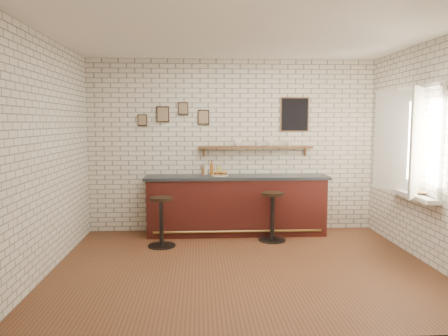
# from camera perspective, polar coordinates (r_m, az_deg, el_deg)

# --- Properties ---
(ground) EXTENTS (5.00, 5.00, 0.00)m
(ground) POSITION_cam_1_polar(r_m,az_deg,el_deg) (5.99, 2.51, -12.66)
(ground) COLOR brown
(ground) RESTS_ON ground
(bar_counter) EXTENTS (3.10, 0.65, 1.01)m
(bar_counter) POSITION_cam_1_polar(r_m,az_deg,el_deg) (7.50, 1.63, -4.82)
(bar_counter) COLOR #451612
(bar_counter) RESTS_ON ground
(sandwich_plate) EXTENTS (0.28, 0.28, 0.01)m
(sandwich_plate) POSITION_cam_1_polar(r_m,az_deg,el_deg) (7.41, -0.54, -0.97)
(sandwich_plate) COLOR white
(sandwich_plate) RESTS_ON bar_counter
(ciabatta_sandwich) EXTENTS (0.23, 0.15, 0.08)m
(ciabatta_sandwich) POSITION_cam_1_polar(r_m,az_deg,el_deg) (7.41, -0.46, -0.63)
(ciabatta_sandwich) COLOR tan
(ciabatta_sandwich) RESTS_ON sandwich_plate
(potato_chips) EXTENTS (0.26, 0.20, 0.00)m
(potato_chips) POSITION_cam_1_polar(r_m,az_deg,el_deg) (7.41, -0.72, -0.91)
(potato_chips) COLOR #F0B854
(potato_chips) RESTS_ON sandwich_plate
(bitters_bottle_brown) EXTENTS (0.06, 0.06, 0.18)m
(bitters_bottle_brown) POSITION_cam_1_polar(r_m,az_deg,el_deg) (7.55, -2.77, -0.33)
(bitters_bottle_brown) COLOR brown
(bitters_bottle_brown) RESTS_ON bar_counter
(bitters_bottle_white) EXTENTS (0.05, 0.05, 0.20)m
(bitters_bottle_white) POSITION_cam_1_polar(r_m,az_deg,el_deg) (7.54, -2.41, -0.26)
(bitters_bottle_white) COLOR beige
(bitters_bottle_white) RESTS_ON bar_counter
(bitters_bottle_amber) EXTENTS (0.06, 0.06, 0.25)m
(bitters_bottle_amber) POSITION_cam_1_polar(r_m,az_deg,el_deg) (7.55, -1.62, -0.12)
(bitters_bottle_amber) COLOR #A1571A
(bitters_bottle_amber) RESTS_ON bar_counter
(condiment_bottle_yellow) EXTENTS (0.05, 0.05, 0.17)m
(condiment_bottle_yellow) POSITION_cam_1_polar(r_m,az_deg,el_deg) (7.55, -0.66, -0.34)
(condiment_bottle_yellow) COLOR gold
(condiment_bottle_yellow) RESTS_ON bar_counter
(bar_stool_left) EXTENTS (0.43, 0.43, 0.77)m
(bar_stool_left) POSITION_cam_1_polar(r_m,az_deg,el_deg) (6.83, -8.19, -6.75)
(bar_stool_left) COLOR black
(bar_stool_left) RESTS_ON ground
(bar_stool_right) EXTENTS (0.44, 0.44, 0.79)m
(bar_stool_right) POSITION_cam_1_polar(r_m,az_deg,el_deg) (7.13, 6.34, -6.11)
(bar_stool_right) COLOR black
(bar_stool_right) RESTS_ON ground
(wall_shelf) EXTENTS (2.00, 0.18, 0.18)m
(wall_shelf) POSITION_cam_1_polar(r_m,az_deg,el_deg) (7.62, 4.11, 2.70)
(wall_shelf) COLOR brown
(wall_shelf) RESTS_ON ground
(shelf_cup_a) EXTENTS (0.17, 0.17, 0.11)m
(shelf_cup_a) POSITION_cam_1_polar(r_m,az_deg,el_deg) (7.58, 1.79, 3.26)
(shelf_cup_a) COLOR white
(shelf_cup_a) RESTS_ON wall_shelf
(shelf_cup_b) EXTENTS (0.11, 0.11, 0.09)m
(shelf_cup_b) POSITION_cam_1_polar(r_m,az_deg,el_deg) (7.62, 4.58, 3.18)
(shelf_cup_b) COLOR white
(shelf_cup_b) RESTS_ON wall_shelf
(shelf_cup_c) EXTENTS (0.13, 0.13, 0.09)m
(shelf_cup_c) POSITION_cam_1_polar(r_m,az_deg,el_deg) (7.65, 6.08, 3.20)
(shelf_cup_c) COLOR white
(shelf_cup_c) RESTS_ON wall_shelf
(shelf_cup_d) EXTENTS (0.11, 0.11, 0.08)m
(shelf_cup_d) POSITION_cam_1_polar(r_m,az_deg,el_deg) (7.71, 8.54, 3.16)
(shelf_cup_d) COLOR white
(shelf_cup_d) RESTS_ON wall_shelf
(back_wall_decor) EXTENTS (2.96, 0.02, 0.56)m
(back_wall_decor) POSITION_cam_1_polar(r_m,az_deg,el_deg) (7.66, 2.77, 6.97)
(back_wall_decor) COLOR black
(back_wall_decor) RESTS_ON ground
(window_sill) EXTENTS (0.20, 1.35, 0.06)m
(window_sill) POSITION_cam_1_polar(r_m,az_deg,el_deg) (6.72, 23.11, -3.17)
(window_sill) COLOR white
(window_sill) RESTS_ON ground
(casement_window) EXTENTS (0.40, 1.30, 1.56)m
(casement_window) POSITION_cam_1_polar(r_m,az_deg,el_deg) (6.63, 23.04, 3.23)
(casement_window) COLOR white
(casement_window) RESTS_ON ground
(book_lower) EXTENTS (0.21, 0.26, 0.02)m
(book_lower) POSITION_cam_1_polar(r_m,az_deg,el_deg) (6.62, 23.35, -2.96)
(book_lower) COLOR tan
(book_lower) RESTS_ON window_sill
(book_upper) EXTENTS (0.28, 0.30, 0.02)m
(book_upper) POSITION_cam_1_polar(r_m,az_deg,el_deg) (6.60, 23.45, -2.82)
(book_upper) COLOR tan
(book_upper) RESTS_ON book_lower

